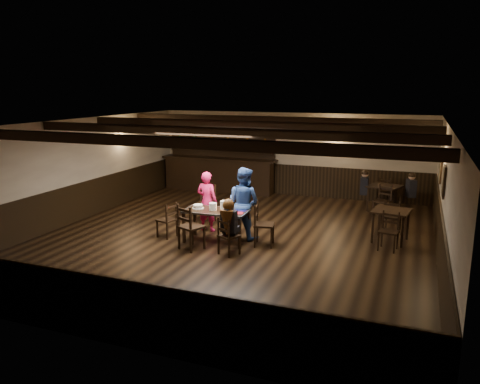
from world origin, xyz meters
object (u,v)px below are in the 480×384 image
(chair_near_left, at_px, (188,224))
(cake, at_px, (198,207))
(man_blue, at_px, (244,203))
(chair_near_right, at_px, (227,233))
(bar_counter, at_px, (220,170))
(woman_pink, at_px, (207,201))
(dining_table, at_px, (216,214))

(chair_near_left, bearing_deg, cake, 99.24)
(man_blue, distance_m, cake, 1.07)
(chair_near_right, distance_m, man_blue, 1.31)
(chair_near_right, bearing_deg, bar_counter, 114.73)
(bar_counter, bearing_deg, chair_near_left, -72.99)
(woman_pink, height_order, cake, woman_pink)
(woman_pink, bearing_deg, chair_near_right, 132.52)
(dining_table, bearing_deg, chair_near_right, -52.56)
(dining_table, distance_m, bar_counter, 5.54)
(man_blue, bearing_deg, dining_table, 62.88)
(man_blue, bearing_deg, chair_near_left, 72.49)
(dining_table, distance_m, man_blue, 0.73)
(dining_table, height_order, bar_counter, bar_counter)
(cake, relative_size, bar_counter, 0.07)
(chair_near_right, height_order, man_blue, man_blue)
(dining_table, xyz_separation_m, woman_pink, (-0.56, 0.71, 0.08))
(chair_near_left, xyz_separation_m, bar_counter, (-1.79, 5.85, 0.13))
(man_blue, bearing_deg, woman_pink, 5.18)
(dining_table, distance_m, cake, 0.48)
(man_blue, height_order, bar_counter, bar_counter)
(dining_table, bearing_deg, cake, 178.54)
(chair_near_right, xyz_separation_m, woman_pink, (-1.13, 1.45, 0.27))
(chair_near_left, height_order, chair_near_right, chair_near_left)
(man_blue, distance_m, bar_counter, 5.29)
(chair_near_right, relative_size, man_blue, 0.48)
(dining_table, bearing_deg, woman_pink, 128.17)
(chair_near_right, xyz_separation_m, cake, (-1.03, 0.75, 0.31))
(dining_table, relative_size, chair_near_right, 1.83)
(chair_near_left, bearing_deg, man_blue, 56.63)
(chair_near_right, relative_size, cake, 2.94)
(dining_table, xyz_separation_m, cake, (-0.46, 0.01, 0.13))
(woman_pink, xyz_separation_m, cake, (0.10, -0.70, 0.05))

